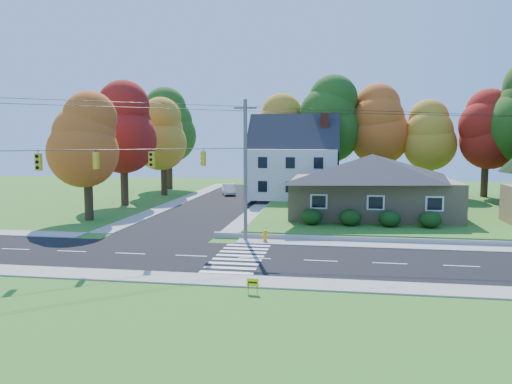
% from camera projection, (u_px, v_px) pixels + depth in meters
% --- Properties ---
extents(ground, '(120.00, 120.00, 0.00)m').
position_uv_depth(ground, '(255.00, 259.00, 30.38)').
color(ground, '#3D7923').
extents(road_main, '(90.00, 8.00, 0.02)m').
position_uv_depth(road_main, '(255.00, 258.00, 30.38)').
color(road_main, black).
rests_on(road_main, ground).
extents(road_cross, '(8.00, 44.00, 0.02)m').
position_uv_depth(road_cross, '(222.00, 202.00, 57.15)').
color(road_cross, black).
rests_on(road_cross, ground).
extents(sidewalk_north, '(90.00, 2.00, 0.08)m').
position_uv_depth(sidewalk_north, '(266.00, 241.00, 35.28)').
color(sidewalk_north, '#9C9A90').
rests_on(sidewalk_north, ground).
extents(sidewalk_south, '(90.00, 2.00, 0.08)m').
position_uv_depth(sidewalk_south, '(239.00, 281.00, 25.46)').
color(sidewalk_south, '#9C9A90').
rests_on(sidewalk_south, ground).
extents(lawn, '(30.00, 30.00, 0.50)m').
position_uv_depth(lawn, '(419.00, 210.00, 48.95)').
color(lawn, '#3D7923').
rests_on(lawn, ground).
extents(ranch_house, '(14.60, 10.60, 5.40)m').
position_uv_depth(ranch_house, '(372.00, 184.00, 44.49)').
color(ranch_house, tan).
rests_on(ranch_house, lawn).
extents(colonial_house, '(10.40, 8.40, 9.60)m').
position_uv_depth(colonial_house, '(294.00, 162.00, 57.38)').
color(colonial_house, silver).
rests_on(colonial_house, lawn).
extents(hedge_row, '(10.70, 1.70, 1.27)m').
position_uv_depth(hedge_row, '(370.00, 218.00, 38.71)').
color(hedge_row, '#163A10').
rests_on(hedge_row, lawn).
extents(traffic_infrastructure, '(38.10, 10.66, 10.00)m').
position_uv_depth(traffic_infrastructure, '(256.00, 173.00, 31.18)').
color(traffic_infrastructure, '#666059').
rests_on(traffic_infrastructure, ground).
extents(tree_lot_0, '(6.72, 6.72, 12.51)m').
position_uv_depth(tree_lot_0, '(282.00, 130.00, 63.19)').
color(tree_lot_0, '#3F2A19').
rests_on(tree_lot_0, lawn).
extents(tree_lot_1, '(7.84, 7.84, 14.60)m').
position_uv_depth(tree_lot_1, '(330.00, 119.00, 61.13)').
color(tree_lot_1, '#3F2A19').
rests_on(tree_lot_1, lawn).
extents(tree_lot_2, '(7.28, 7.28, 13.56)m').
position_uv_depth(tree_lot_2, '(379.00, 125.00, 61.25)').
color(tree_lot_2, '#3F2A19').
rests_on(tree_lot_2, lawn).
extents(tree_lot_3, '(6.16, 6.16, 11.47)m').
position_uv_depth(tree_lot_3, '(431.00, 135.00, 59.47)').
color(tree_lot_3, '#3F2A19').
rests_on(tree_lot_3, lawn).
extents(tree_lot_4, '(6.72, 6.72, 12.51)m').
position_uv_depth(tree_lot_4, '(487.00, 130.00, 57.48)').
color(tree_lot_4, '#3F2A19').
rests_on(tree_lot_4, lawn).
extents(tree_west_0, '(6.16, 6.16, 11.47)m').
position_uv_depth(tree_west_0, '(87.00, 140.00, 44.05)').
color(tree_west_0, '#3F2A19').
rests_on(tree_west_0, ground).
extents(tree_west_1, '(7.28, 7.28, 13.56)m').
position_uv_depth(tree_west_1, '(123.00, 128.00, 53.88)').
color(tree_west_1, '#3F2A19').
rests_on(tree_west_1, ground).
extents(tree_west_2, '(6.72, 6.72, 12.51)m').
position_uv_depth(tree_west_2, '(163.00, 134.00, 63.62)').
color(tree_west_2, '#3F2A19').
rests_on(tree_west_2, ground).
extents(tree_west_3, '(7.84, 7.84, 14.60)m').
position_uv_depth(tree_west_3, '(169.00, 126.00, 71.65)').
color(tree_west_3, '#3F2A19').
rests_on(tree_west_3, ground).
extents(white_car, '(2.73, 4.46, 1.39)m').
position_uv_depth(white_car, '(229.00, 189.00, 64.68)').
color(white_car, white).
rests_on(white_car, road_cross).
extents(fire_hydrant, '(0.49, 0.38, 0.86)m').
position_uv_depth(fire_hydrant, '(265.00, 236.00, 35.16)').
color(fire_hydrant, '#EAAA08').
rests_on(fire_hydrant, ground).
extents(yard_sign, '(0.58, 0.10, 0.72)m').
position_uv_depth(yard_sign, '(253.00, 283.00, 23.49)').
color(yard_sign, black).
rests_on(yard_sign, ground).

